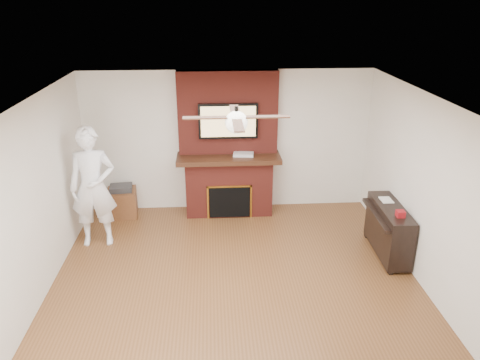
{
  "coord_description": "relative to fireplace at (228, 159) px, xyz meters",
  "views": [
    {
      "loc": [
        -0.28,
        -5.15,
        3.69
      ],
      "look_at": [
        0.1,
        0.9,
        1.25
      ],
      "focal_mm": 35.0,
      "sensor_mm": 36.0,
      "label": 1
    }
  ],
  "objects": [
    {
      "name": "cable_box",
      "position": [
        0.25,
        -0.1,
        0.11
      ],
      "size": [
        0.37,
        0.24,
        0.05
      ],
      "primitive_type": "cube",
      "rotation": [
        0.0,
        0.0,
        -0.13
      ],
      "color": "silver",
      "rests_on": "fireplace"
    },
    {
      "name": "fireplace",
      "position": [
        0.0,
        0.0,
        0.0
      ],
      "size": [
        1.78,
        0.64,
        2.5
      ],
      "color": "maroon",
      "rests_on": "ground"
    },
    {
      "name": "candle_blue",
      "position": [
        0.23,
        -0.16,
        -0.95
      ],
      "size": [
        0.06,
        0.06,
        0.08
      ],
      "primitive_type": "cylinder",
      "color": "#3869AA",
      "rests_on": "ground"
    },
    {
      "name": "side_table",
      "position": [
        -1.89,
        -0.07,
        -0.74
      ],
      "size": [
        0.54,
        0.54,
        0.56
      ],
      "rotation": [
        0.0,
        0.0,
        0.1
      ],
      "color": "#5A3219",
      "rests_on": "ground"
    },
    {
      "name": "ceiling_fan",
      "position": [
        -0.0,
        -2.55,
        1.34
      ],
      "size": [
        1.21,
        1.21,
        0.31
      ],
      "color": "black",
      "rests_on": "room_shell"
    },
    {
      "name": "person",
      "position": [
        -2.1,
        -1.03,
        -0.05
      ],
      "size": [
        0.73,
        0.52,
        1.89
      ],
      "primitive_type": "imported",
      "rotation": [
        0.0,
        0.0,
        0.09
      ],
      "color": "white",
      "rests_on": "ground"
    },
    {
      "name": "room_shell",
      "position": [
        0.0,
        -2.55,
        0.25
      ],
      "size": [
        5.36,
        5.86,
        2.86
      ],
      "color": "brown",
      "rests_on": "ground"
    },
    {
      "name": "candle_orange",
      "position": [
        -0.25,
        -0.16,
        -0.94
      ],
      "size": [
        0.06,
        0.06,
        0.11
      ],
      "primitive_type": "cylinder",
      "color": "red",
      "rests_on": "ground"
    },
    {
      "name": "tv",
      "position": [
        0.0,
        -0.05,
        0.68
      ],
      "size": [
        1.0,
        0.08,
        0.6
      ],
      "color": "black",
      "rests_on": "fireplace"
    },
    {
      "name": "piano",
      "position": [
        2.31,
        -1.67,
        -0.58
      ],
      "size": [
        0.48,
        1.21,
        0.87
      ],
      "rotation": [
        0.0,
        0.0,
        -0.03
      ],
      "color": "black",
      "rests_on": "ground"
    },
    {
      "name": "candle_cream",
      "position": [
        0.02,
        -0.21,
        -0.94
      ],
      "size": [
        0.07,
        0.07,
        0.11
      ],
      "primitive_type": "cylinder",
      "color": "beige",
      "rests_on": "ground"
    },
    {
      "name": "candle_green",
      "position": [
        -0.03,
        -0.23,
        -0.95
      ],
      "size": [
        0.08,
        0.08,
        0.1
      ],
      "primitive_type": "cylinder",
      "color": "#3F7B31",
      "rests_on": "ground"
    }
  ]
}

